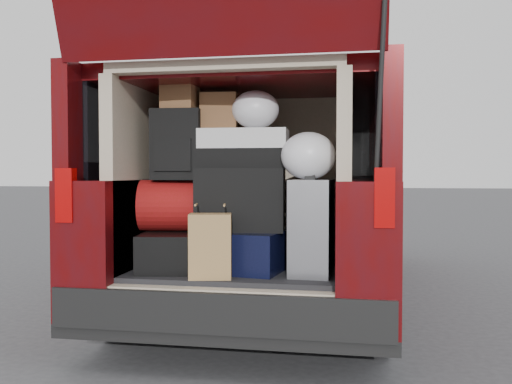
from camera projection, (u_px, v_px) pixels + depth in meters
ground at (231, 366)px, 3.21m from camera, size 80.00×80.00×0.00m
minivan at (275, 198)px, 5.00m from camera, size 1.90×5.35×2.77m
load_floor at (240, 308)px, 3.47m from camera, size 1.24×1.05×0.55m
black_hardshell at (178, 250)px, 3.37m from camera, size 0.50×0.63×0.23m
navy_hardshell at (249, 250)px, 3.34m from camera, size 0.54×0.62×0.24m
silver_roller at (311, 227)px, 3.16m from camera, size 0.25×0.38×0.55m
kraft_bag at (210, 246)px, 3.04m from camera, size 0.26×0.19×0.36m
red_duffel at (181, 205)px, 3.41m from camera, size 0.54×0.39×0.32m
black_soft_case at (241, 199)px, 3.31m from camera, size 0.55×0.36×0.38m
backpack at (177, 145)px, 3.37m from camera, size 0.32×0.21×0.44m
twotone_duffel at (244, 149)px, 3.36m from camera, size 0.55×0.30×0.24m
grocery_sack_lower at (180, 95)px, 3.36m from camera, size 0.22×0.18×0.19m
grocery_sack_upper at (220, 112)px, 3.40m from camera, size 0.24×0.20×0.23m
plastic_bag_center at (256, 110)px, 3.31m from camera, size 0.33×0.31×0.23m
plastic_bag_right at (308, 156)px, 3.15m from camera, size 0.36×0.34×0.28m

